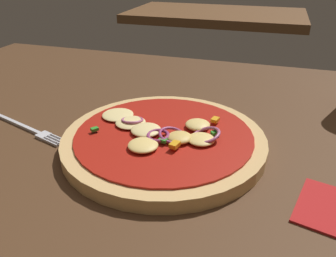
% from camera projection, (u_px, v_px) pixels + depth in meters
% --- Properties ---
extents(dining_table, '(1.38, 0.87, 0.04)m').
position_uv_depth(dining_table, '(193.00, 151.00, 0.52)').
color(dining_table, '#4C301C').
rests_on(dining_table, ground).
extents(pizza, '(0.30, 0.30, 0.04)m').
position_uv_depth(pizza, '(164.00, 139.00, 0.49)').
color(pizza, tan).
rests_on(pizza, dining_table).
extents(fork, '(0.17, 0.06, 0.01)m').
position_uv_depth(fork, '(30.00, 129.00, 0.54)').
color(fork, silver).
rests_on(fork, dining_table).
extents(background_table, '(0.84, 0.48, 0.04)m').
position_uv_depth(background_table, '(216.00, 15.00, 1.64)').
color(background_table, brown).
rests_on(background_table, ground).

